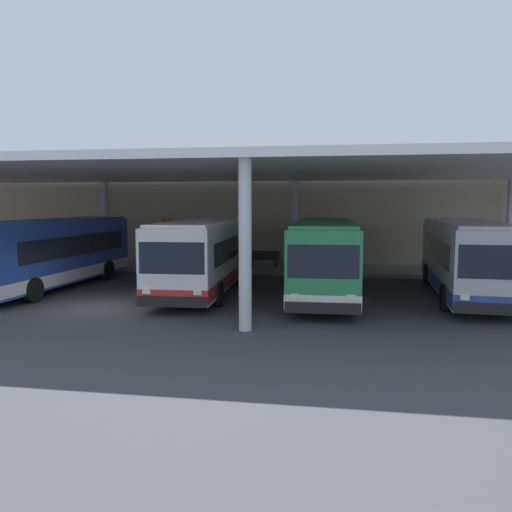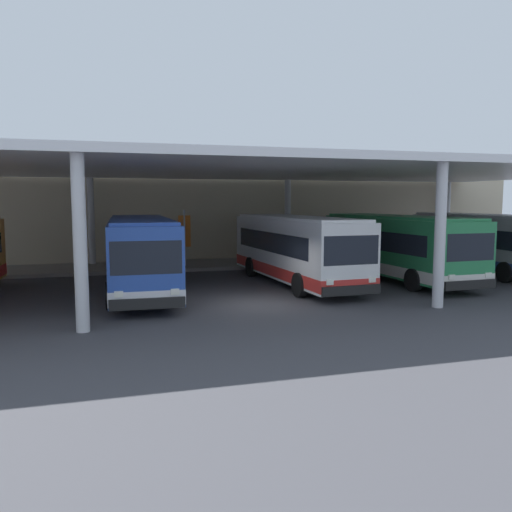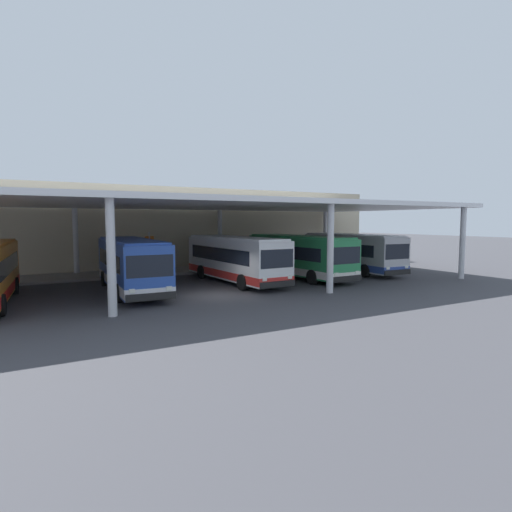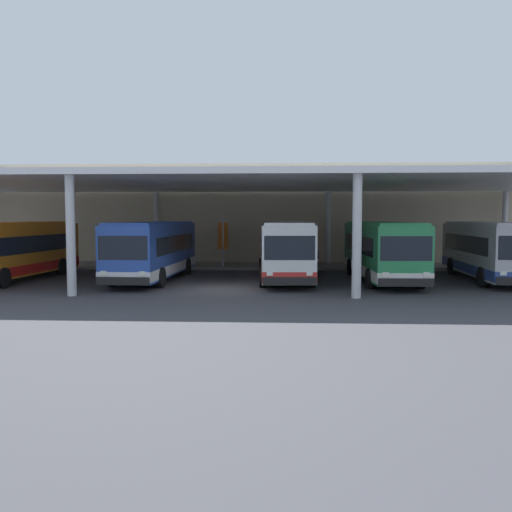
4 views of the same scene
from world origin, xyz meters
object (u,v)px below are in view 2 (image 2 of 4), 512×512
(banner_sign, at_px, (185,234))
(bus_departing, at_px, (484,242))
(trash_bin, at_px, (318,251))
(bus_middle_bay, at_px, (295,249))
(bench_waiting, at_px, (273,253))
(bus_second_bay, at_px, (140,254))
(bus_far_bay, at_px, (396,246))

(banner_sign, bearing_deg, bus_departing, -22.52)
(banner_sign, bearing_deg, trash_bin, 7.55)
(bus_middle_bay, xyz_separation_m, bench_waiting, (1.47, 7.75, -0.99))
(bus_second_bay, bearing_deg, bus_departing, 2.89)
(bench_waiting, distance_m, banner_sign, 5.83)
(bus_second_bay, xyz_separation_m, bus_departing, (18.23, 0.92, 0.00))
(bench_waiting, relative_size, banner_sign, 0.56)
(bus_far_bay, height_order, bench_waiting, bus_far_bay)
(bus_far_bay, distance_m, bus_departing, 5.93)
(bus_far_bay, distance_m, trash_bin, 8.32)
(bus_far_bay, xyz_separation_m, bench_waiting, (-3.75, 7.95, -0.99))
(bus_departing, height_order, trash_bin, bus_departing)
(bus_middle_bay, bearing_deg, bus_far_bay, -2.15)
(bus_departing, distance_m, bench_waiting, 12.06)
(bench_waiting, bearing_deg, bus_middle_bay, -100.75)
(trash_bin, bearing_deg, bench_waiting, -174.81)
(bus_second_bay, relative_size, banner_sign, 3.31)
(bus_second_bay, bearing_deg, bus_far_bay, 0.78)
(bench_waiting, height_order, banner_sign, banner_sign)
(trash_bin, bearing_deg, bus_departing, -49.32)
(banner_sign, bearing_deg, bus_far_bay, -37.06)
(trash_bin, xyz_separation_m, banner_sign, (-8.81, -1.17, 1.30))
(banner_sign, bearing_deg, bench_waiting, 8.88)
(bus_middle_bay, xyz_separation_m, bus_departing, (11.10, 0.56, 0.00))
(bus_second_bay, relative_size, bus_departing, 1.00)
(bus_far_bay, relative_size, trash_bin, 10.82)
(banner_sign, bearing_deg, bus_second_bay, -112.39)
(bus_departing, distance_m, banner_sign, 16.51)
(bench_waiting, bearing_deg, trash_bin, 5.19)
(bus_far_bay, relative_size, banner_sign, 3.31)
(bus_middle_bay, distance_m, bench_waiting, 7.95)
(bus_departing, bearing_deg, bench_waiting, 143.23)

